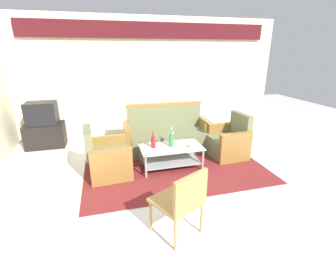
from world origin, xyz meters
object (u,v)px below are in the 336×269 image
(armchair_right, at_px, (228,142))
(wicker_chair, at_px, (182,199))
(television, at_px, (42,113))
(tv_stand, at_px, (46,135))
(coffee_table, at_px, (171,154))
(bottle_red, at_px, (153,142))
(couch, at_px, (167,136))
(armchair_left, at_px, (107,159))
(bottle_green, at_px, (171,140))
(bottle_clear, at_px, (172,137))
(cup, at_px, (192,145))

(armchair_right, relative_size, wicker_chair, 1.01)
(television, bearing_deg, tv_stand, 90.00)
(coffee_table, xyz_separation_m, bottle_red, (-0.31, 0.05, 0.25))
(couch, relative_size, wicker_chair, 2.16)
(armchair_left, height_order, bottle_red, armchair_left)
(wicker_chair, bearing_deg, tv_stand, 94.28)
(coffee_table, bearing_deg, bottle_green, 63.50)
(armchair_right, distance_m, wicker_chair, 2.49)
(armchair_left, relative_size, wicker_chair, 1.01)
(tv_stand, relative_size, television, 1.31)
(armchair_right, distance_m, coffee_table, 1.26)
(coffee_table, relative_size, bottle_green, 3.57)
(bottle_clear, xyz_separation_m, wicker_chair, (-0.41, -1.84, -0.04))
(armchair_right, bearing_deg, armchair_left, 91.39)
(couch, relative_size, bottle_red, 6.37)
(armchair_right, height_order, bottle_clear, armchair_right)
(bottle_clear, bearing_deg, armchair_left, -173.55)
(cup, bearing_deg, couch, 101.22)
(bottle_green, xyz_separation_m, bottle_red, (-0.32, 0.02, -0.01))
(coffee_table, xyz_separation_m, television, (-2.40, 1.72, 0.49))
(cup, bearing_deg, coffee_table, 155.56)
(bottle_green, bearing_deg, couch, 80.60)
(bottle_green, distance_m, cup, 0.38)
(cup, distance_m, wicker_chair, 1.68)
(bottle_clear, bearing_deg, wicker_chair, -102.39)
(cup, bearing_deg, bottle_green, 150.96)
(tv_stand, bearing_deg, cup, -34.28)
(couch, distance_m, television, 2.73)
(bottle_green, bearing_deg, bottle_clear, 72.89)
(couch, xyz_separation_m, armchair_left, (-1.26, -0.80, -0.03))
(couch, height_order, bottle_green, couch)
(bottle_clear, bearing_deg, couch, 82.18)
(bottle_clear, bearing_deg, bottle_green, -107.11)
(armchair_right, relative_size, coffee_table, 0.77)
(armchair_left, relative_size, bottle_red, 2.98)
(armchair_left, height_order, coffee_table, armchair_left)
(bottle_clear, xyz_separation_m, tv_stand, (-2.45, 1.55, -0.27))
(bottle_clear, bearing_deg, coffee_table, -108.78)
(couch, distance_m, armchair_left, 1.50)
(bottle_clear, height_order, wicker_chair, wicker_chair)
(armchair_left, bearing_deg, wicker_chair, 20.14)
(couch, xyz_separation_m, bottle_green, (-0.13, -0.80, 0.21))
(cup, bearing_deg, armchair_left, 172.89)
(bottle_red, distance_m, bottle_clear, 0.38)
(armchair_left, xyz_separation_m, tv_stand, (-1.28, 1.69, -0.03))
(coffee_table, height_order, cup, cup)
(bottle_red, distance_m, wicker_chair, 1.74)
(armchair_left, bearing_deg, coffee_table, 84.60)
(armchair_right, relative_size, television, 1.39)
(armchair_left, xyz_separation_m, wicker_chair, (0.77, -1.71, 0.21))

